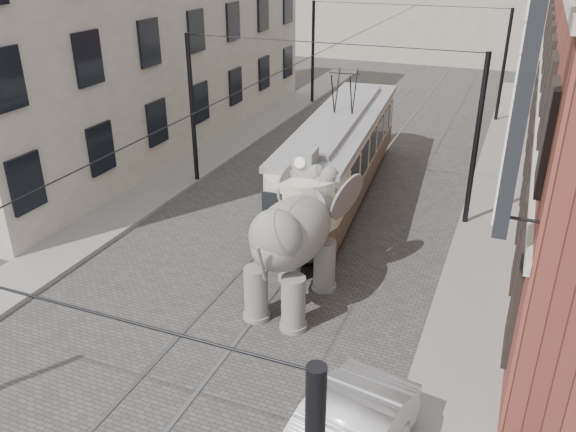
% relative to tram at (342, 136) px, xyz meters
% --- Properties ---
extents(ground, '(120.00, 120.00, 0.00)m').
position_rel_tram_xyz_m(ground, '(-0.28, -7.02, -2.40)').
color(ground, '#43403E').
extents(tram_rails, '(1.54, 80.00, 0.02)m').
position_rel_tram_xyz_m(tram_rails, '(-0.28, -7.02, -2.39)').
color(tram_rails, slate).
rests_on(tram_rails, ground).
extents(sidewalk_right, '(2.00, 60.00, 0.15)m').
position_rel_tram_xyz_m(sidewalk_right, '(5.72, -7.02, -2.32)').
color(sidewalk_right, slate).
rests_on(sidewalk_right, ground).
extents(sidewalk_left, '(2.00, 60.00, 0.15)m').
position_rel_tram_xyz_m(sidewalk_left, '(-6.78, -7.02, -2.32)').
color(sidewalk_left, slate).
rests_on(sidewalk_left, ground).
extents(stucco_building, '(7.00, 24.00, 10.00)m').
position_rel_tram_xyz_m(stucco_building, '(-11.28, 2.98, 2.60)').
color(stucco_building, gray).
rests_on(stucco_building, ground).
extents(catenary, '(11.00, 30.20, 6.00)m').
position_rel_tram_xyz_m(catenary, '(-0.48, -2.02, 0.60)').
color(catenary, black).
rests_on(catenary, ground).
extents(tram, '(3.52, 12.26, 4.80)m').
position_rel_tram_xyz_m(tram, '(0.00, 0.00, 0.00)').
color(tram, beige).
rests_on(tram, ground).
extents(elephant, '(3.31, 5.64, 3.36)m').
position_rel_tram_xyz_m(elephant, '(1.06, -7.84, -0.72)').
color(elephant, '#5F5D58').
rests_on(elephant, ground).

